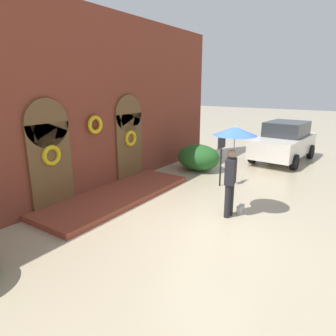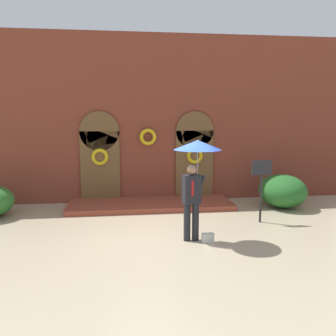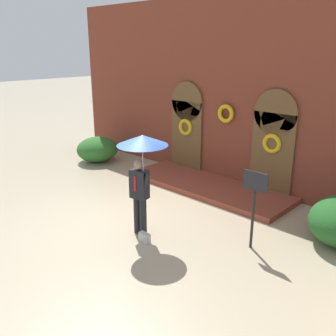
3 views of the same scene
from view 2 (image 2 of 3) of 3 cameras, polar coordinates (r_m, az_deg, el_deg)
The scene contains 6 objects.
ground_plane at distance 9.17m, azimuth -1.02°, elevation -10.53°, with size 80.00×80.00×0.00m, color tan.
building_facade at distance 12.82m, azimuth -3.20°, elevation 6.96°, with size 14.00×2.30×5.60m.
person_with_umbrella at distance 8.57m, azimuth 4.30°, elevation 1.27°, with size 1.10×1.10×2.36m.
handbag at distance 8.84m, azimuth 6.09°, elevation -10.55°, with size 0.28×0.12×0.22m, color #B7B7B2.
sign_post at distance 10.45m, azimuth 14.04°, elevation -1.87°, with size 0.56×0.06×1.72m.
shrub_right at distance 12.51m, azimuth 17.03°, elevation -3.34°, with size 1.47×1.75×1.05m, color #235B23.
Camera 2 is at (-0.99, -8.63, 2.93)m, focal length 40.00 mm.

